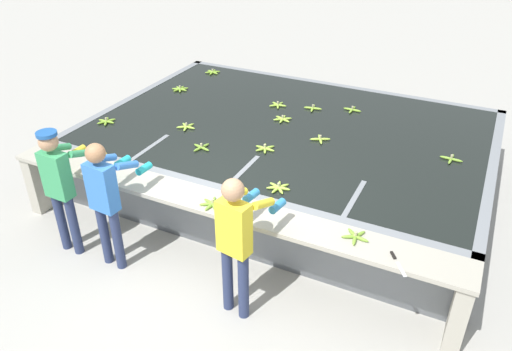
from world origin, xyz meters
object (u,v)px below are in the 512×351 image
Objects in this scene: worker_0 at (60,181)px; banana_bunch_floating_4 at (106,121)px; banana_bunch_floating_5 at (201,147)px; banana_bunch_floating_7 at (278,105)px; banana_bunch_floating_3 at (186,127)px; banana_bunch_ledge_0 at (355,236)px; banana_bunch_floating_10 at (265,148)px; banana_bunch_ledge_1 at (213,204)px; banana_bunch_floating_9 at (320,139)px; banana_bunch_floating_12 at (451,159)px; knife_0 at (396,260)px; banana_bunch_floating_6 at (283,119)px; worker_2 at (237,236)px; banana_bunch_floating_8 at (180,89)px; banana_bunch_floating_11 at (279,187)px; banana_bunch_floating_0 at (313,108)px; banana_bunch_floating_1 at (352,110)px; banana_bunch_floating_2 at (213,72)px; worker_1 at (106,195)px.

banana_bunch_floating_4 is (-0.75, 1.63, -0.07)m from worker_0.
banana_bunch_floating_5 and banana_bunch_floating_7 have the same top height.
banana_bunch_ledge_0 is (2.87, -1.41, 0.00)m from banana_bunch_floating_3.
banana_bunch_floating_4 is 1.00× the size of banana_bunch_floating_10.
banana_bunch_floating_4 is at bearing 154.58° from banana_bunch_ledge_1.
banana_bunch_ledge_0 is (4.01, -1.05, 0.00)m from banana_bunch_floating_4.
banana_bunch_floating_9 is at bearing 45.95° from banana_bunch_floating_10.
banana_bunch_floating_12 reaches higher than knife_0.
worker_2 is at bearing -75.14° from banana_bunch_floating_6.
banana_bunch_floating_8 is 3.45m from banana_bunch_floating_11.
banana_bunch_ledge_0 is (1.50, -2.83, 0.00)m from banana_bunch_floating_0.
banana_bunch_floating_6 is 2.38m from banana_bunch_ledge_1.
worker_0 is 2.02m from banana_bunch_floating_3.
knife_0 is at bearing -22.03° from banana_bunch_floating_5.
banana_bunch_floating_1 is 1.00× the size of banana_bunch_floating_10.
banana_bunch_floating_1 is at bearing 43.76° from banana_bunch_floating_6.
banana_bunch_floating_7 is at bearing -167.14° from banana_bunch_floating_0.
banana_bunch_floating_7 is 0.98× the size of banana_bunch_floating_11.
banana_bunch_floating_1 is 0.91× the size of knife_0.
banana_bunch_floating_10 is (-0.59, 1.89, -0.08)m from worker_2.
banana_bunch_floating_3 is 1.54m from banana_bunch_floating_7.
banana_bunch_floating_2 and banana_bunch_floating_8 have the same top height.
banana_bunch_ledge_1 is at bearing -84.92° from banana_bunch_floating_6.
banana_bunch_ledge_1 reaches higher than banana_bunch_floating_3.
banana_bunch_floating_4 is at bearing -144.80° from banana_bunch_floating_0.
banana_bunch_floating_7 and banana_bunch_floating_11 have the same top height.
worker_1 is at bearing -123.32° from banana_bunch_floating_9.
banana_bunch_floating_7 is (-1.03, 3.29, -0.08)m from worker_2.
banana_bunch_ledge_0 is 0.98× the size of banana_bunch_ledge_1.
banana_bunch_floating_8 and banana_bunch_floating_9 have the same top height.
worker_2 is (2.27, -0.02, 0.00)m from worker_0.
banana_bunch_floating_11 is at bearing -37.64° from banana_bunch_floating_8.
banana_bunch_floating_8 is 1.00× the size of banana_bunch_floating_11.
banana_bunch_floating_5 is at bearing -114.45° from banana_bunch_floating_0.
banana_bunch_floating_5 and banana_bunch_floating_9 have the same top height.
worker_0 is at bearing -170.04° from banana_bunch_ledge_0.
worker_0 reaches higher than banana_bunch_ledge_0.
banana_bunch_floating_0 is 2.35m from banana_bunch_floating_2.
worker_2 reaches higher than worker_0.
worker_2 reaches higher than banana_bunch_floating_5.
banana_bunch_floating_2 is (-2.22, 0.76, -0.00)m from banana_bunch_floating_0.
banana_bunch_floating_3 is 3.66m from knife_0.
banana_bunch_floating_0 is at bearing 101.10° from banana_bunch_floating_11.
worker_1 is 1.91m from banana_bunch_floating_11.
banana_bunch_floating_9 is (1.31, 0.91, 0.00)m from banana_bunch_floating_5.
worker_1 is 5.72× the size of banana_bunch_floating_7.
banana_bunch_floating_1 is at bearing 79.15° from banana_bunch_ledge_1.
banana_bunch_floating_5 is 3.00m from knife_0.
banana_bunch_floating_7 is (0.32, 1.74, -0.00)m from banana_bunch_floating_5.
banana_bunch_floating_5 is (1.66, -0.09, 0.00)m from banana_bunch_floating_4.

